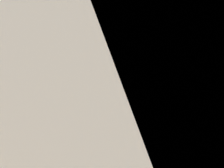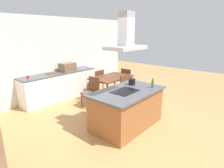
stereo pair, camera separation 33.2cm
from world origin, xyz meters
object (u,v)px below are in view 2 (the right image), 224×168
(cooktop, at_px, (125,91))
(chair_facing_back_wall, at_px, (98,80))
(countertop_microwave, at_px, (67,67))
(olive_oil_bottle, at_px, (153,84))
(tea_kettle, at_px, (132,82))
(chair_at_left_end, at_px, (92,90))
(chair_at_right_end, at_px, (127,79))
(coffee_mug_red, at_px, (28,77))
(chair_facing_island, at_px, (127,87))
(cutting_board, at_px, (52,73))
(range_hood, at_px, (126,38))
(dining_table, at_px, (111,79))

(cooktop, distance_m, chair_facing_back_wall, 2.64)
(chair_facing_back_wall, bearing_deg, countertop_microwave, 141.50)
(chair_facing_back_wall, bearing_deg, olive_oil_bottle, -104.44)
(tea_kettle, relative_size, olive_oil_bottle, 0.98)
(cooktop, relative_size, chair_at_left_end, 0.67)
(cooktop, xyz_separation_m, chair_facing_back_wall, (1.34, 2.24, -0.40))
(olive_oil_bottle, height_order, chair_at_right_end, olive_oil_bottle)
(coffee_mug_red, xyz_separation_m, chair_facing_island, (2.23, -1.95, -0.44))
(cutting_board, distance_m, chair_at_left_end, 1.50)
(cooktop, bearing_deg, cutting_board, 91.33)
(coffee_mug_red, relative_size, chair_facing_island, 0.10)
(cutting_board, xyz_separation_m, range_hood, (0.07, -2.93, 1.19))
(dining_table, relative_size, range_hood, 1.56)
(cooktop, bearing_deg, chair_at_right_end, 34.84)
(cutting_board, distance_m, dining_table, 1.97)
(chair_at_left_end, bearing_deg, olive_oil_bottle, -82.37)
(coffee_mug_red, height_order, chair_at_right_end, coffee_mug_red)
(countertop_microwave, bearing_deg, chair_at_left_end, -94.68)
(tea_kettle, distance_m, chair_at_left_end, 1.46)
(chair_facing_island, relative_size, chair_at_right_end, 1.00)
(tea_kettle, xyz_separation_m, range_hood, (-0.56, -0.20, 1.12))
(cooktop, height_order, chair_facing_island, cooktop)
(cooktop, xyz_separation_m, coffee_mug_red, (-0.89, 2.85, 0.04))
(chair_at_left_end, bearing_deg, cooktop, -105.22)
(tea_kettle, bearing_deg, cooktop, -160.56)
(range_hood, bearing_deg, chair_at_left_end, 74.78)
(olive_oil_bottle, xyz_separation_m, chair_at_left_end, (-0.25, 1.90, -0.49))
(cutting_board, bearing_deg, chair_facing_back_wall, -26.15)
(olive_oil_bottle, bearing_deg, chair_facing_back_wall, 75.56)
(coffee_mug_red, relative_size, chair_facing_back_wall, 0.10)
(countertop_microwave, relative_size, dining_table, 0.36)
(olive_oil_bottle, height_order, chair_facing_island, olive_oil_bottle)
(cutting_board, xyz_separation_m, chair_at_left_end, (0.50, -1.36, -0.40))
(chair_at_left_end, height_order, chair_facing_back_wall, same)
(olive_oil_bottle, bearing_deg, dining_table, 70.83)
(countertop_microwave, height_order, chair_facing_back_wall, countertop_microwave)
(tea_kettle, distance_m, chair_at_right_end, 2.24)
(olive_oil_bottle, relative_size, dining_table, 0.17)
(cutting_board, bearing_deg, countertop_microwave, -4.74)
(chair_at_right_end, bearing_deg, olive_oil_bottle, -129.67)
(coffee_mug_red, xyz_separation_m, chair_at_left_end, (1.31, -1.28, -0.44))
(chair_facing_back_wall, bearing_deg, dining_table, -90.00)
(olive_oil_bottle, height_order, coffee_mug_red, olive_oil_bottle)
(countertop_microwave, bearing_deg, olive_oil_bottle, -87.37)
(cooktop, height_order, tea_kettle, tea_kettle)
(tea_kettle, height_order, chair_at_right_end, tea_kettle)
(countertop_microwave, distance_m, chair_at_right_end, 2.23)
(cooktop, bearing_deg, tea_kettle, 19.44)
(chair_facing_back_wall, distance_m, chair_at_right_end, 1.13)
(cooktop, xyz_separation_m, chair_at_right_end, (2.26, 1.57, -0.40))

